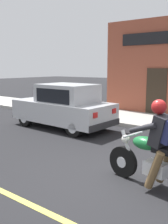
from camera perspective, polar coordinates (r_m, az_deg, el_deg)
The scene contains 4 objects.
ground_plane at distance 5.36m, azimuth 8.73°, elevation -14.07°, with size 80.00×80.00×0.00m, color black.
sidewalk_curb at distance 11.11m, azimuth 8.30°, elevation -1.14°, with size 2.60×22.00×0.14m, color #ADAAA3.
motorcycle_with_rider at distance 4.81m, azimuth 15.37°, elevation -8.51°, with size 0.66×2.01×1.62m.
car_hatchback at distance 9.31m, azimuth -4.44°, elevation 1.16°, with size 1.76×3.83×1.57m.
Camera 1 is at (-4.31, -2.35, 2.16)m, focal length 42.00 mm.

